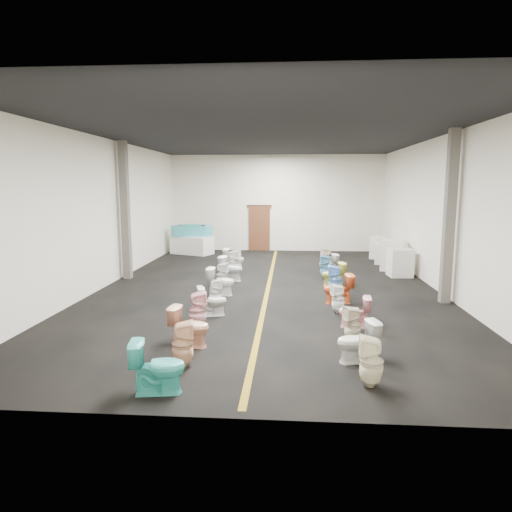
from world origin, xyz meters
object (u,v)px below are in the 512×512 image
object	(u,v)px
toilet_left_3	(197,310)
toilet_right_3	(355,312)
appliance_crate_c	(385,253)
toilet_right_2	(353,324)
toilet_right_0	(371,362)
toilet_right_5	(338,289)
appliance_crate_b	(393,255)
bathtub	(192,230)
toilet_left_6	(221,281)
toilet_right_4	(338,299)
toilet_left_9	(234,262)
toilet_right_1	(358,342)
toilet_left_4	(212,301)
toilet_left_10	(234,259)
toilet_left_5	(215,292)
toilet_right_8	(326,267)
toilet_right_10	(327,258)
toilet_left_8	(231,268)
toilet_left_2	(190,327)
appliance_crate_d	(378,247)
toilet_left_0	(158,367)
toilet_left_7	(222,275)
toilet_left_1	(183,344)
appliance_crate_a	(400,263)
display_table	(192,245)
toilet_right_6	(335,280)
toilet_right_9	(328,264)

from	to	relation	value
toilet_left_3	toilet_right_3	bearing A→B (deg)	-103.30
appliance_crate_c	toilet_right_2	xyz separation A→B (m)	(-2.51, -9.38, -0.05)
toilet_right_0	toilet_right_5	world-z (taller)	toilet_right_0
appliance_crate_b	toilet_right_0	size ratio (longest dim) A/B	1.37
toilet_right_2	bathtub	bearing A→B (deg)	-169.05
toilet_left_6	toilet_right_4	world-z (taller)	toilet_left_6
toilet_left_9	toilet_right_1	distance (m)	8.44
toilet_left_4	toilet_left_10	size ratio (longest dim) A/B	0.92
toilet_left_5	toilet_right_8	xyz separation A→B (m)	(3.10, 3.56, 0.06)
toilet_right_4	toilet_right_10	distance (m)	6.00
toilet_left_8	toilet_right_1	size ratio (longest dim) A/B	1.07
appliance_crate_c	toilet_left_2	xyz separation A→B (m)	(-5.67, -9.85, -0.02)
appliance_crate_d	toilet_left_3	distance (m)	11.59
toilet_left_2	toilet_left_0	bearing A→B (deg)	-173.82
toilet_left_0	toilet_right_0	bearing A→B (deg)	-90.93
toilet_left_10	toilet_left_4	bearing A→B (deg)	-168.30
toilet_left_4	toilet_left_7	world-z (taller)	toilet_left_7
toilet_left_8	appliance_crate_b	bearing A→B (deg)	-51.04
toilet_left_1	toilet_left_9	xyz separation A→B (m)	(-0.13, 8.25, 0.03)
appliance_crate_a	toilet_left_6	distance (m)	6.50
toilet_left_1	toilet_right_3	distance (m)	4.04
display_table	toilet_right_5	xyz separation A→B (m)	(5.70, -8.41, -0.02)
appliance_crate_c	toilet_left_6	world-z (taller)	appliance_crate_c
toilet_right_3	toilet_right_8	xyz separation A→B (m)	(-0.22, 5.19, 0.06)
toilet_right_8	appliance_crate_a	bearing A→B (deg)	106.14
toilet_left_3	toilet_right_0	xyz separation A→B (m)	(3.24, -2.67, -0.01)
toilet_left_2	toilet_right_10	distance (m)	9.17
bathtub	toilet_right_3	world-z (taller)	bathtub
toilet_left_6	toilet_right_8	world-z (taller)	toilet_right_8
appliance_crate_c	toilet_left_9	size ratio (longest dim) A/B	0.96
toilet_left_6	toilet_left_8	size ratio (longest dim) A/B	0.99
toilet_left_1	toilet_right_6	size ratio (longest dim) A/B	0.95
toilet_right_0	toilet_right_1	xyz separation A→B (m)	(-0.06, 0.98, -0.03)
appliance_crate_c	toilet_right_5	world-z (taller)	appliance_crate_c
toilet_left_3	toilet_right_6	bearing A→B (deg)	-62.80
toilet_right_2	toilet_left_5	bearing A→B (deg)	-144.78
appliance_crate_a	toilet_left_0	distance (m)	10.93
toilet_left_3	toilet_right_5	xyz separation A→B (m)	(3.26, 2.38, -0.02)
toilet_left_8	toilet_left_10	size ratio (longest dim) A/B	1.02
toilet_right_10	toilet_left_7	bearing A→B (deg)	-56.63
toilet_left_5	toilet_right_2	distance (m)	4.08
toilet_left_4	toilet_right_8	size ratio (longest dim) A/B	0.88
toilet_left_2	toilet_right_5	bearing A→B (deg)	-35.40
toilet_left_6	toilet_right_1	distance (m)	5.69
toilet_left_0	toilet_right_10	bearing A→B (deg)	-26.28
toilet_left_3	toilet_right_6	size ratio (longest dim) A/B	0.97
bathtub	appliance_crate_d	distance (m)	8.23
toilet_right_9	toilet_right_10	size ratio (longest dim) A/B	0.85
appliance_crate_c	toilet_left_8	world-z (taller)	appliance_crate_c
toilet_left_8	toilet_right_5	xyz separation A→B (m)	(3.18, -2.71, -0.01)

